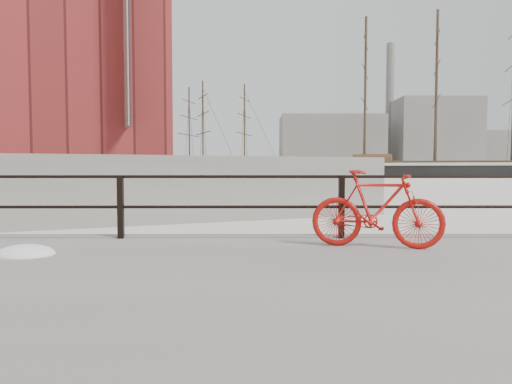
% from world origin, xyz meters
% --- Properties ---
extents(far_quay, '(78.44, 148.07, 1.80)m').
position_xyz_m(far_quay, '(-40.00, 72.00, 0.90)').
color(far_quay, gray).
rests_on(far_quay, ground).
extents(bicycle, '(1.81, 0.73, 1.09)m').
position_xyz_m(bicycle, '(-3.17, -1.02, 0.89)').
color(bicycle, '#B2110B').
rests_on(bicycle, promenade).
extents(barque_black, '(68.33, 40.00, 36.40)m').
position_xyz_m(barque_black, '(34.14, 90.46, 0.00)').
color(barque_black, black).
rests_on(barque_black, ground).
extents(schooner_mid, '(27.76, 17.30, 18.84)m').
position_xyz_m(schooner_mid, '(-12.27, 84.58, 0.00)').
color(schooner_mid, white).
rests_on(schooner_mid, ground).
extents(schooner_left, '(26.74, 18.81, 18.54)m').
position_xyz_m(schooner_left, '(-19.51, 76.42, 0.00)').
color(schooner_left, beige).
rests_on(schooner_left, ground).
extents(workboat_near, '(13.56, 9.95, 7.00)m').
position_xyz_m(workboat_near, '(-25.48, 33.29, 0.00)').
color(workboat_near, black).
rests_on(workboat_near, ground).
extents(apartment_mustard, '(26.02, 22.15, 22.20)m').
position_xyz_m(apartment_mustard, '(-29.49, 40.65, 12.90)').
color(apartment_mustard, '#C09443').
rests_on(apartment_mustard, far_quay).
extents(apartment_cream, '(24.16, 21.40, 21.20)m').
position_xyz_m(apartment_cream, '(-38.11, 61.98, 12.40)').
color(apartment_cream, beige).
rests_on(apartment_cream, far_quay).
extents(apartment_grey, '(26.02, 22.15, 23.20)m').
position_xyz_m(apartment_grey, '(-46.35, 82.38, 13.40)').
color(apartment_grey, '#A3A29D').
rests_on(apartment_grey, far_quay).
extents(apartment_brick, '(27.87, 22.90, 21.20)m').
position_xyz_m(apartment_brick, '(-54.97, 103.70, 12.40)').
color(apartment_brick, brown).
rests_on(apartment_brick, far_quay).
extents(industrial_west, '(32.00, 18.00, 18.00)m').
position_xyz_m(industrial_west, '(20.00, 140.00, 9.00)').
color(industrial_west, gray).
rests_on(industrial_west, ground).
extents(industrial_mid, '(26.00, 20.00, 24.00)m').
position_xyz_m(industrial_mid, '(55.00, 145.00, 12.00)').
color(industrial_mid, gray).
rests_on(industrial_mid, ground).
extents(industrial_east, '(20.00, 16.00, 14.00)m').
position_xyz_m(industrial_east, '(78.00, 150.00, 7.00)').
color(industrial_east, gray).
rests_on(industrial_east, ground).
extents(smokestack, '(2.80, 2.80, 44.00)m').
position_xyz_m(smokestack, '(42.00, 150.00, 22.00)').
color(smokestack, gray).
rests_on(smokestack, ground).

